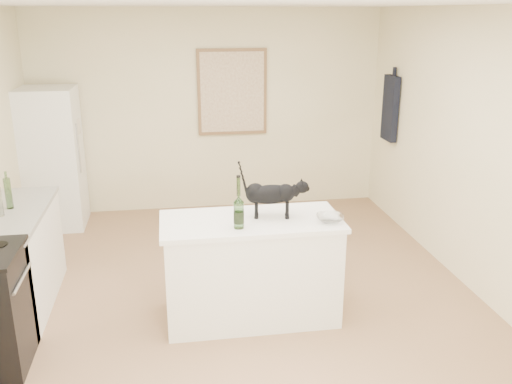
% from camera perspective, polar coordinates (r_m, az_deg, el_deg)
% --- Properties ---
extents(floor, '(5.50, 5.50, 0.00)m').
position_cam_1_polar(floor, '(5.15, -1.95, -11.49)').
color(floor, '#956D4F').
rests_on(floor, ground).
extents(ceiling, '(5.50, 5.50, 0.00)m').
position_cam_1_polar(ceiling, '(4.49, -2.32, 18.80)').
color(ceiling, white).
rests_on(ceiling, ground).
extents(wall_back, '(4.50, 0.00, 4.50)m').
position_cam_1_polar(wall_back, '(7.33, -4.81, 8.23)').
color(wall_back, beige).
rests_on(wall_back, ground).
extents(wall_front, '(4.50, 0.00, 4.50)m').
position_cam_1_polar(wall_front, '(2.17, 7.30, -16.84)').
color(wall_front, beige).
rests_on(wall_front, ground).
extents(wall_right, '(0.00, 5.50, 5.50)m').
position_cam_1_polar(wall_right, '(5.40, 22.35, 3.40)').
color(wall_right, beige).
rests_on(wall_right, ground).
extents(island_base, '(1.44, 0.67, 0.86)m').
position_cam_1_polar(island_base, '(4.79, -0.50, -8.09)').
color(island_base, white).
rests_on(island_base, floor).
extents(island_top, '(1.50, 0.70, 0.04)m').
position_cam_1_polar(island_top, '(4.61, -0.52, -3.06)').
color(island_top, white).
rests_on(island_top, island_base).
extents(left_cabinets, '(0.60, 1.40, 0.86)m').
position_cam_1_polar(left_cabinets, '(5.39, -23.63, -6.63)').
color(left_cabinets, white).
rests_on(left_cabinets, floor).
extents(left_countertop, '(0.62, 1.44, 0.04)m').
position_cam_1_polar(left_countertop, '(5.23, -24.25, -2.13)').
color(left_countertop, gray).
rests_on(left_countertop, left_cabinets).
extents(fridge, '(0.68, 0.68, 1.70)m').
position_cam_1_polar(fridge, '(7.15, -20.25, 3.23)').
color(fridge, white).
rests_on(fridge, floor).
extents(artwork_frame, '(0.90, 0.03, 1.10)m').
position_cam_1_polar(artwork_frame, '(7.29, -2.45, 10.21)').
color(artwork_frame, brown).
rests_on(artwork_frame, wall_back).
extents(artwork_canvas, '(0.82, 0.00, 1.02)m').
position_cam_1_polar(artwork_canvas, '(7.27, -2.44, 10.19)').
color(artwork_canvas, beige).
rests_on(artwork_canvas, wall_back).
extents(hanging_garment, '(0.08, 0.34, 0.80)m').
position_cam_1_polar(hanging_garment, '(7.14, 13.63, 8.35)').
color(hanging_garment, black).
rests_on(hanging_garment, wall_right).
extents(black_cat, '(0.53, 0.24, 0.36)m').
position_cam_1_polar(black_cat, '(4.59, 1.53, -0.49)').
color(black_cat, black).
rests_on(black_cat, island_top).
extents(wine_bottle, '(0.10, 0.10, 0.38)m').
position_cam_1_polar(wine_bottle, '(4.36, -1.79, -1.37)').
color(wine_bottle, '#2C5F26').
rests_on(wine_bottle, island_top).
extents(glass_bowl, '(0.26, 0.26, 0.05)m').
position_cam_1_polar(glass_bowl, '(4.58, 7.60, -2.72)').
color(glass_bowl, silver).
rests_on(glass_bowl, island_top).
extents(fridge_paper, '(0.04, 0.14, 0.19)m').
position_cam_1_polar(fridge_paper, '(6.99, -17.83, 6.40)').
color(fridge_paper, beige).
rests_on(fridge_paper, fridge).
extents(counter_bottle_cluster, '(0.09, 0.25, 0.27)m').
position_cam_1_polar(counter_bottle_cluster, '(5.19, -24.47, -0.52)').
color(counter_bottle_cluster, '#1F4A18').
rests_on(counter_bottle_cluster, left_countertop).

